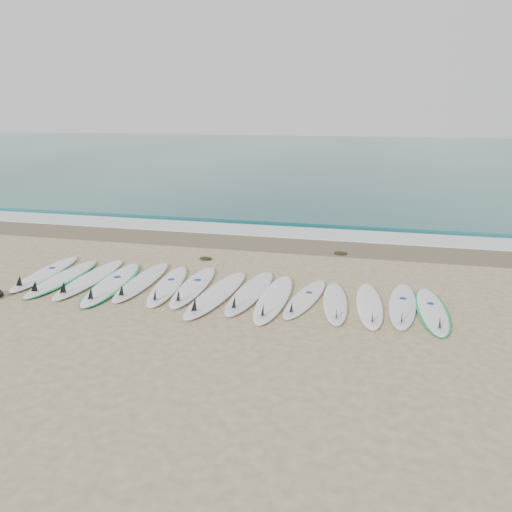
# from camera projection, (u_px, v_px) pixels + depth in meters

# --- Properties ---
(ground) EXTENTS (120.00, 120.00, 0.00)m
(ground) POSITION_uv_depth(u_px,v_px,m) (220.00, 293.00, 10.54)
(ground) COLOR tan
(ocean) EXTENTS (120.00, 55.00, 0.03)m
(ocean) POSITION_uv_depth(u_px,v_px,m) (339.00, 155.00, 40.83)
(ocean) COLOR #1C5C5F
(ocean) RESTS_ON ground
(wet_sand_band) EXTENTS (120.00, 1.80, 0.01)m
(wet_sand_band) POSITION_uv_depth(u_px,v_px,m) (263.00, 243.00, 14.36)
(wet_sand_band) COLOR brown
(wet_sand_band) RESTS_ON ground
(foam_band) EXTENTS (120.00, 1.40, 0.04)m
(foam_band) POSITION_uv_depth(u_px,v_px,m) (272.00, 231.00, 15.66)
(foam_band) COLOR silver
(foam_band) RESTS_ON ground
(wave_crest) EXTENTS (120.00, 1.00, 0.10)m
(wave_crest) POSITION_uv_depth(u_px,v_px,m) (281.00, 220.00, 17.05)
(wave_crest) COLOR #1C5C5F
(wave_crest) RESTS_ON ground
(surfboard_0) EXTENTS (0.74, 2.71, 0.34)m
(surfboard_0) POSITION_uv_depth(u_px,v_px,m) (44.00, 274.00, 11.56)
(surfboard_0) COLOR white
(surfboard_0) RESTS_ON ground
(surfboard_1) EXTENTS (0.68, 2.72, 0.34)m
(surfboard_1) POSITION_uv_depth(u_px,v_px,m) (62.00, 278.00, 11.27)
(surfboard_1) COLOR white
(surfboard_1) RESTS_ON ground
(surfboard_2) EXTENTS (0.62, 2.84, 0.36)m
(surfboard_2) POSITION_uv_depth(u_px,v_px,m) (89.00, 279.00, 11.19)
(surfboard_2) COLOR white
(surfboard_2) RESTS_ON ground
(surfboard_3) EXTENTS (1.01, 2.95, 0.37)m
(surfboard_3) POSITION_uv_depth(u_px,v_px,m) (112.00, 284.00, 10.92)
(surfboard_3) COLOR white
(surfboard_3) RESTS_ON ground
(surfboard_4) EXTENTS (0.65, 2.74, 0.35)m
(surfboard_4) POSITION_uv_depth(u_px,v_px,m) (141.00, 282.00, 11.03)
(surfboard_4) COLOR silver
(surfboard_4) RESTS_ON ground
(surfboard_5) EXTENTS (0.89, 2.67, 0.33)m
(surfboard_5) POSITION_uv_depth(u_px,v_px,m) (167.00, 286.00, 10.78)
(surfboard_5) COLOR white
(surfboard_5) RESTS_ON ground
(surfboard_6) EXTENTS (0.66, 2.70, 0.34)m
(surfboard_6) POSITION_uv_depth(u_px,v_px,m) (193.00, 286.00, 10.73)
(surfboard_6) COLOR white
(surfboard_6) RESTS_ON ground
(surfboard_7) EXTENTS (0.89, 2.94, 0.37)m
(surfboard_7) POSITION_uv_depth(u_px,v_px,m) (216.00, 294.00, 10.26)
(surfboard_7) COLOR white
(surfboard_7) RESTS_ON ground
(surfboard_8) EXTENTS (0.77, 2.79, 0.35)m
(surfboard_8) POSITION_uv_depth(u_px,v_px,m) (249.00, 292.00, 10.38)
(surfboard_8) COLOR white
(surfboard_8) RESTS_ON ground
(surfboard_9) EXTENTS (0.59, 2.78, 0.36)m
(surfboard_9) POSITION_uv_depth(u_px,v_px,m) (273.00, 299.00, 10.05)
(surfboard_9) COLOR white
(surfboard_9) RESTS_ON ground
(surfboard_10) EXTENTS (0.89, 2.42, 0.30)m
(surfboard_10) POSITION_uv_depth(u_px,v_px,m) (305.00, 299.00, 10.07)
(surfboard_10) COLOR white
(surfboard_10) RESTS_ON ground
(surfboard_11) EXTENTS (0.72, 2.35, 0.30)m
(surfboard_11) POSITION_uv_depth(u_px,v_px,m) (335.00, 303.00, 9.86)
(surfboard_11) COLOR white
(surfboard_11) RESTS_ON ground
(surfboard_12) EXTENTS (0.68, 2.46, 0.31)m
(surfboard_12) POSITION_uv_depth(u_px,v_px,m) (369.00, 305.00, 9.72)
(surfboard_12) COLOR white
(surfboard_12) RESTS_ON ground
(surfboard_13) EXTENTS (0.68, 2.52, 0.32)m
(surfboard_13) POSITION_uv_depth(u_px,v_px,m) (402.00, 305.00, 9.71)
(surfboard_13) COLOR white
(surfboard_13) RESTS_ON ground
(surfboard_14) EXTENTS (0.68, 2.45, 0.31)m
(surfboard_14) POSITION_uv_depth(u_px,v_px,m) (432.00, 311.00, 9.49)
(surfboard_14) COLOR white
(surfboard_14) RESTS_ON ground
(seaweed_near) EXTENTS (0.33, 0.26, 0.06)m
(seaweed_near) POSITION_uv_depth(u_px,v_px,m) (206.00, 258.00, 12.81)
(seaweed_near) COLOR black
(seaweed_near) RESTS_ON ground
(seaweed_far) EXTENTS (0.36, 0.28, 0.07)m
(seaweed_far) POSITION_uv_depth(u_px,v_px,m) (340.00, 253.00, 13.26)
(seaweed_far) COLOR black
(seaweed_far) RESTS_ON ground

